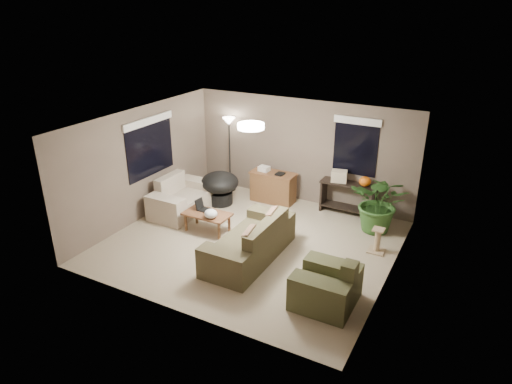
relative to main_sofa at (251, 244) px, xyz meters
The scene contains 20 objects.
room_shell 1.12m from the main_sofa, 118.94° to the left, with size 5.50×5.50×5.50m.
main_sofa is the anchor object (origin of this frame).
throw_pillows 0.44m from the main_sofa, ahead, with size 0.30×1.38×0.47m.
loveseat 2.66m from the main_sofa, 156.49° to the left, with size 0.90×1.60×0.85m.
armchair 1.88m from the main_sofa, 20.81° to the right, with size 0.95×1.00×0.85m.
coffee_table 1.45m from the main_sofa, 159.00° to the left, with size 1.00×0.55×0.42m.
laptop 1.66m from the main_sofa, 157.85° to the left, with size 0.37×0.25×0.24m.
plastic_bag 1.23m from the main_sofa, 162.22° to the left, with size 0.28×0.25×0.19m, color white.
desk 2.71m from the main_sofa, 107.48° to the left, with size 1.10×0.50×0.75m.
desk_papers 2.80m from the main_sofa, 110.64° to the left, with size 0.68×0.28×0.12m.
console_table 2.96m from the main_sofa, 70.08° to the left, with size 1.30×0.40×0.75m.
pumpkin 3.15m from the main_sofa, 63.98° to the left, with size 0.27×0.27×0.22m, color orange.
cardboard_box 2.94m from the main_sofa, 74.76° to the left, with size 0.35×0.26×0.26m, color beige.
papasan_chair 2.66m from the main_sofa, 135.24° to the left, with size 1.04×1.04×0.80m.
floor_lamp 3.71m from the main_sofa, 127.82° to the left, with size 0.32×0.32×1.91m.
ceiling_fixture 2.22m from the main_sofa, 118.94° to the left, with size 0.50×0.50×0.10m, color white.
houseplant 2.93m from the main_sofa, 50.58° to the left, with size 1.18×1.31×1.02m, color #2D5923.
cat_scratching_post 2.47m from the main_sofa, 33.57° to the left, with size 0.32×0.32×0.50m.
window_left 3.46m from the main_sofa, 164.88° to the left, with size 0.05×1.56×1.33m.
window_back 3.49m from the main_sofa, 71.24° to the left, with size 1.06×0.05×1.33m.
Camera 1 is at (3.94, -7.17, 4.59)m, focal length 32.00 mm.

